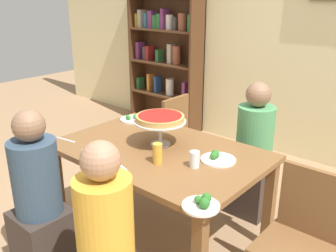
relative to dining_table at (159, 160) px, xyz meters
name	(u,v)px	position (x,y,z in m)	size (l,w,h in m)	color
ground_plane	(160,235)	(0.00, 0.00, -0.65)	(12.00, 12.00, 0.00)	#9E7A56
rear_partition	(294,32)	(0.00, 2.20, 0.75)	(8.00, 0.12, 2.80)	beige
dining_table	(159,160)	(0.00, 0.00, 0.00)	(1.49, 0.98, 0.74)	brown
bookshelf	(166,44)	(-1.67, 2.01, 0.50)	(1.10, 0.30, 2.21)	#4C2D19
diner_near_left	(40,206)	(-0.36, -0.78, -0.16)	(0.34, 0.34, 1.15)	#382D28
diner_far_right	(253,159)	(0.35, 0.78, -0.16)	(0.34, 0.34, 1.15)	#382D28
chair_far_left	(184,138)	(-0.39, 0.79, -0.16)	(0.40, 0.40, 0.87)	brown
chair_head_east	(300,236)	(1.06, 0.03, -0.16)	(0.40, 0.40, 0.87)	brown
deep_dish_pizza_stand	(160,120)	(-0.05, 0.07, 0.29)	(0.38, 0.38, 0.23)	silver
salad_plate_near_diner	(133,119)	(-0.60, 0.33, 0.10)	(0.24, 0.24, 0.06)	white
salad_plate_far_diner	(202,204)	(0.69, -0.43, 0.11)	(0.20, 0.20, 0.07)	white
salad_plate_spare	(217,158)	(0.42, 0.11, 0.11)	(0.24, 0.24, 0.07)	white
beer_glass_amber_tall	(158,153)	(0.15, -0.18, 0.16)	(0.06, 0.06, 0.14)	gold
water_glass_clear_near	(195,159)	(0.37, -0.07, 0.14)	(0.06, 0.06, 0.11)	white
cutlery_fork_near	(120,165)	(-0.01, -0.37, 0.09)	(0.18, 0.02, 0.01)	silver
cutlery_knife_near	(66,140)	(-0.65, -0.34, 0.09)	(0.18, 0.02, 0.01)	silver
cutlery_fork_far	(90,153)	(-0.32, -0.38, 0.09)	(0.18, 0.02, 0.01)	silver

